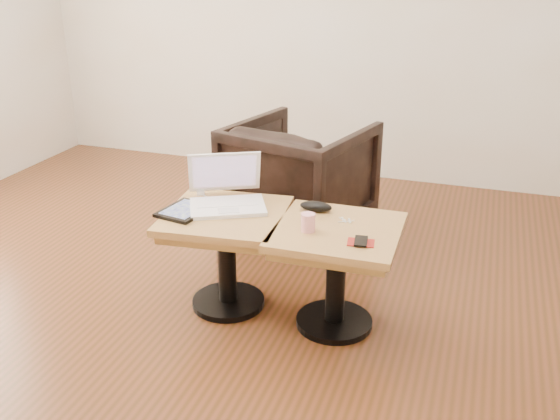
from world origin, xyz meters
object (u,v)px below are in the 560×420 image
(side_table_left, at_px, (226,236))
(laptop, at_px, (227,195))
(armchair, at_px, (300,177))
(striped_cup, at_px, (308,222))
(side_table_right, at_px, (337,253))

(side_table_left, xyz_separation_m, laptop, (-0.03, 0.10, 0.18))
(laptop, xyz_separation_m, armchair, (0.10, 0.91, -0.21))
(laptop, bearing_deg, side_table_left, -99.03)
(side_table_left, relative_size, laptop, 1.29)
(striped_cup, bearing_deg, armchair, 108.77)
(side_table_left, bearing_deg, striped_cup, -15.88)
(side_table_right, relative_size, striped_cup, 6.87)
(side_table_left, distance_m, armchair, 1.01)
(striped_cup, bearing_deg, laptop, 159.71)
(side_table_right, xyz_separation_m, armchair, (-0.49, 1.02, -0.03))
(striped_cup, distance_m, armchair, 1.17)
(side_table_right, relative_size, laptop, 1.19)
(laptop, relative_size, armchair, 0.61)
(side_table_right, height_order, armchair, armchair)
(striped_cup, relative_size, armchair, 0.11)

